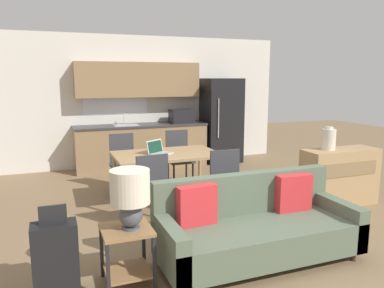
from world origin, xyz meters
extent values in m
plane|color=#7F6647|center=(0.00, 0.00, 0.00)|extent=(20.00, 20.00, 0.00)
cube|color=silver|center=(0.00, 4.63, 1.35)|extent=(6.40, 0.06, 2.70)
cube|color=white|center=(-0.45, 4.59, 1.57)|extent=(1.32, 0.01, 0.93)
cube|color=#8E704C|center=(0.00, 4.29, 0.43)|extent=(2.67, 0.62, 0.86)
cube|color=#38383A|center=(0.00, 4.29, 0.88)|extent=(2.70, 0.65, 0.04)
cube|color=#B2B5B7|center=(-0.32, 4.24, 0.90)|extent=(0.48, 0.36, 0.01)
cylinder|color=#B7BABC|center=(-0.32, 4.41, 1.02)|extent=(0.02, 0.02, 0.24)
cube|color=#8E704C|center=(0.00, 4.43, 1.80)|extent=(2.53, 0.34, 0.70)
cube|color=black|center=(0.86, 4.24, 1.04)|extent=(0.48, 0.36, 0.28)
cube|color=black|center=(1.79, 4.24, 0.91)|extent=(0.79, 0.67, 1.83)
cylinder|color=silver|center=(1.55, 3.89, 1.00)|extent=(0.02, 0.02, 0.82)
cube|color=tan|center=(-0.17, 2.00, 0.72)|extent=(1.52, 0.94, 0.04)
cylinder|color=tan|center=(-0.87, 1.59, 0.35)|extent=(0.05, 0.05, 0.70)
cylinder|color=tan|center=(0.53, 1.59, 0.35)|extent=(0.05, 0.05, 0.70)
cylinder|color=tan|center=(-0.87, 2.42, 0.35)|extent=(0.05, 0.05, 0.70)
cylinder|color=tan|center=(0.53, 2.42, 0.35)|extent=(0.05, 0.05, 0.70)
cylinder|color=#3D2D1E|center=(1.06, -0.45, 0.05)|extent=(0.05, 0.05, 0.10)
cylinder|color=#3D2D1E|center=(-0.78, 0.19, 0.05)|extent=(0.05, 0.05, 0.10)
cylinder|color=#3D2D1E|center=(1.06, 0.19, 0.05)|extent=(0.05, 0.05, 0.10)
cube|color=#566651|center=(0.14, -0.13, 0.25)|extent=(2.03, 0.80, 0.31)
cube|color=#566651|center=(0.14, 0.20, 0.47)|extent=(2.03, 0.14, 0.75)
cube|color=#566651|center=(-0.81, -0.13, 0.32)|extent=(0.14, 0.80, 0.45)
cube|color=#566651|center=(1.09, -0.13, 0.32)|extent=(0.14, 0.80, 0.45)
cube|color=red|center=(-0.46, 0.07, 0.61)|extent=(0.41, 0.16, 0.40)
cube|color=red|center=(0.67, 0.07, 0.61)|extent=(0.40, 0.13, 0.40)
cube|color=olive|center=(-1.18, -0.05, 0.51)|extent=(0.44, 0.44, 0.03)
cube|color=olive|center=(-1.18, -0.05, 0.12)|extent=(0.39, 0.39, 0.02)
cube|color=#232326|center=(-1.38, -0.25, 0.25)|extent=(0.03, 0.03, 0.50)
cube|color=#232326|center=(-0.98, -0.25, 0.25)|extent=(0.03, 0.03, 0.50)
cube|color=#232326|center=(-1.38, 0.15, 0.25)|extent=(0.03, 0.03, 0.50)
cube|color=#232326|center=(-0.98, 0.15, 0.25)|extent=(0.03, 0.03, 0.50)
cylinder|color=#4C515B|center=(-1.14, -0.07, 0.54)|extent=(0.16, 0.16, 0.02)
sphere|color=#4C515B|center=(-1.14, -0.07, 0.65)|extent=(0.21, 0.21, 0.21)
cylinder|color=beige|center=(-1.14, -0.07, 0.91)|extent=(0.35, 0.35, 0.30)
cube|color=tan|center=(2.14, 0.98, 0.41)|extent=(1.14, 0.41, 0.83)
cube|color=olive|center=(2.14, 0.77, 0.58)|extent=(0.91, 0.01, 0.20)
cylinder|color=beige|center=(1.94, 1.02, 0.98)|extent=(0.20, 0.20, 0.30)
cylinder|color=beige|center=(1.94, 1.02, 1.14)|extent=(0.11, 0.11, 0.03)
cube|color=#38383D|center=(-0.66, 1.24, 0.43)|extent=(0.46, 0.46, 0.04)
cube|color=#38383D|center=(-0.64, 1.05, 0.69)|extent=(0.40, 0.07, 0.49)
cylinder|color=black|center=(-0.51, 1.43, 0.20)|extent=(0.03, 0.03, 0.41)
cylinder|color=black|center=(-0.84, 1.39, 0.20)|extent=(0.03, 0.03, 0.41)
cylinder|color=black|center=(-0.47, 1.09, 0.20)|extent=(0.03, 0.03, 0.41)
cylinder|color=black|center=(-0.81, 1.05, 0.20)|extent=(0.03, 0.03, 0.41)
cube|color=#38383D|center=(0.32, 2.78, 0.43)|extent=(0.43, 0.43, 0.04)
cube|color=#38383D|center=(0.32, 2.98, 0.69)|extent=(0.40, 0.04, 0.49)
cylinder|color=black|center=(0.14, 2.62, 0.20)|extent=(0.03, 0.03, 0.41)
cylinder|color=black|center=(0.48, 2.61, 0.20)|extent=(0.03, 0.03, 0.41)
cylinder|color=black|center=(0.15, 2.96, 0.20)|extent=(0.03, 0.03, 0.41)
cylinder|color=black|center=(0.49, 2.95, 0.20)|extent=(0.03, 0.03, 0.41)
cube|color=#38383D|center=(0.32, 1.22, 0.43)|extent=(0.44, 0.44, 0.04)
cube|color=#38383D|center=(0.31, 1.02, 0.69)|extent=(0.40, 0.05, 0.49)
cylinder|color=black|center=(0.49, 1.38, 0.20)|extent=(0.03, 0.03, 0.41)
cylinder|color=black|center=(0.15, 1.40, 0.20)|extent=(0.03, 0.03, 0.41)
cylinder|color=black|center=(0.48, 1.04, 0.20)|extent=(0.03, 0.03, 0.41)
cylinder|color=black|center=(0.14, 1.06, 0.20)|extent=(0.03, 0.03, 0.41)
cube|color=#38383D|center=(-0.66, 2.72, 0.43)|extent=(0.43, 0.43, 0.04)
cube|color=#38383D|center=(-0.66, 2.91, 0.69)|extent=(0.40, 0.04, 0.49)
cylinder|color=black|center=(-0.82, 2.54, 0.20)|extent=(0.03, 0.03, 0.41)
cylinder|color=black|center=(-0.48, 2.55, 0.20)|extent=(0.03, 0.03, 0.41)
cylinder|color=black|center=(-0.83, 2.88, 0.20)|extent=(0.03, 0.03, 0.41)
cylinder|color=black|center=(-0.49, 2.89, 0.20)|extent=(0.03, 0.03, 0.41)
cube|color=#B7BABC|center=(-0.27, 1.96, 0.75)|extent=(0.39, 0.36, 0.02)
cube|color=#B7BABC|center=(-0.33, 2.06, 0.84)|extent=(0.30, 0.22, 0.20)
cube|color=#143828|center=(-0.33, 2.05, 0.84)|extent=(0.26, 0.19, 0.17)
cube|color=black|center=(-1.78, -0.02, 0.32)|extent=(0.37, 0.22, 0.64)
cube|color=black|center=(-1.78, -0.02, 0.72)|extent=(0.22, 0.02, 0.16)
camera|label=1|loc=(-1.75, -3.18, 1.84)|focal=35.00mm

